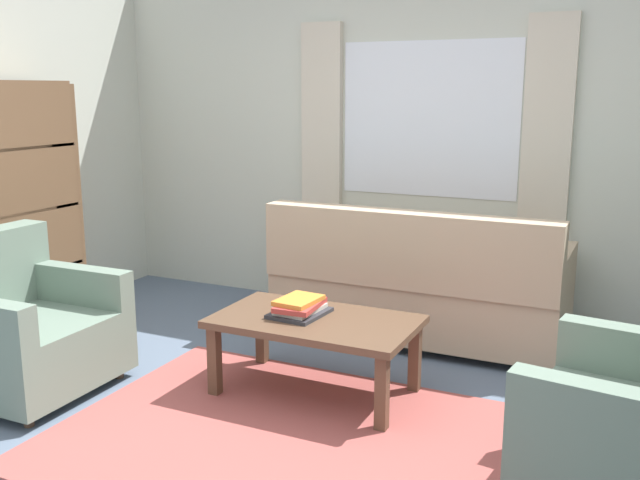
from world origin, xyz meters
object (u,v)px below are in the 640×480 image
(armchair_left, at_px, (21,329))
(book_stack_on_table, at_px, (300,307))
(coffee_table, at_px, (315,328))
(bookshelf, at_px, (21,207))
(couch, at_px, (417,288))

(armchair_left, xyz_separation_m, book_stack_on_table, (1.42, 0.66, 0.13))
(coffee_table, xyz_separation_m, bookshelf, (-2.24, 0.07, 0.50))
(couch, bearing_deg, armchair_left, 44.15)
(armchair_left, distance_m, bookshelf, 1.14)
(armchair_left, relative_size, book_stack_on_table, 2.62)
(couch, distance_m, book_stack_on_table, 1.11)
(couch, height_order, armchair_left, couch)
(coffee_table, relative_size, book_stack_on_table, 3.27)
(armchair_left, height_order, book_stack_on_table, armchair_left)
(couch, relative_size, armchair_left, 2.16)
(couch, bearing_deg, coffee_table, 77.44)
(couch, distance_m, bookshelf, 2.72)
(armchair_left, bearing_deg, bookshelf, 44.71)
(coffee_table, bearing_deg, book_stack_on_table, 169.84)
(book_stack_on_table, bearing_deg, bookshelf, 178.56)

